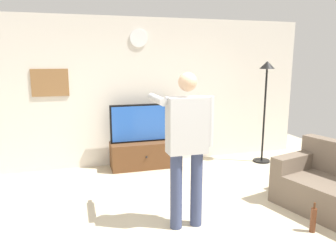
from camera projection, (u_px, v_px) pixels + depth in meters
The scene contains 9 objects.
ground_plane at pixel (200, 240), 3.61m from camera, with size 8.40×8.40×0.00m, color beige.
back_wall at pixel (143, 92), 6.11m from camera, with size 6.40×0.10×2.70m, color silver.
tv_stand at pixel (144, 155), 5.98m from camera, with size 1.20×0.48×0.48m.
television at pixel (143, 123), 5.91m from camera, with size 1.18×0.07×0.69m.
wall_clock at pixel (139, 38), 5.83m from camera, with size 0.32×0.32×0.03m, color white.
framed_picture at pixel (50, 83), 5.56m from camera, with size 0.61×0.04×0.46m, color olive.
floor_lamp at pixel (266, 91), 6.09m from camera, with size 0.32×0.32×1.92m.
person_standing_nearer_lamp at pixel (187, 141), 3.71m from camera, with size 0.63×0.78×1.82m.
beverage_bottle at pixel (313, 220), 3.74m from camera, with size 0.07×0.07×0.36m.
Camera 1 is at (-1.27, -3.05, 1.96)m, focal length 34.88 mm.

